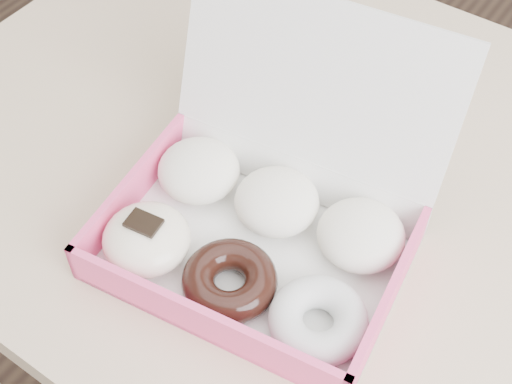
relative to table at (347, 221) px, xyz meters
The scene contains 3 objects.
table is the anchor object (origin of this frame).
donut_box 0.19m from the table, 107.78° to the right, with size 0.36×0.34×0.23m.
newspapers 0.19m from the table, 144.38° to the left, with size 0.26×0.21×0.04m, color silver.
Camera 1 is at (0.23, -0.54, 1.42)m, focal length 50.00 mm.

